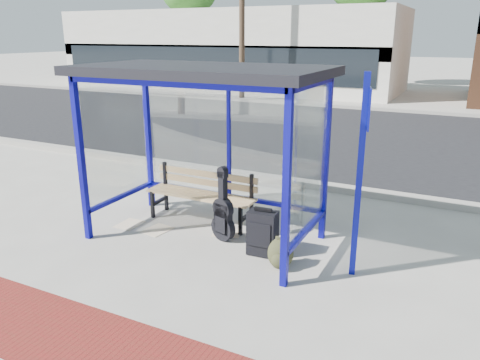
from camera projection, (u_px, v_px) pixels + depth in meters
The scene contains 17 objects.
ground at pixel (205, 238), 6.75m from camera, with size 120.00×120.00×0.00m, color #B2ADA0.
brick_paver_strip at pixel (69, 337), 4.52m from camera, with size 60.00×1.00×0.01m, color maroon.
curb_near at pixel (280, 180), 9.21m from camera, with size 60.00×0.25×0.12m, color gray.
street_asphalt at pixel (345, 135), 13.59m from camera, with size 60.00×10.00×0.00m, color black.
curb_far at pixel (379, 109), 17.93m from camera, with size 60.00×0.25×0.12m, color gray.
far_sidewalk at pixel (387, 104), 19.57m from camera, with size 60.00×4.00×0.01m, color #B2ADA0.
bus_shelter at pixel (205, 92), 6.19m from camera, with size 3.30×1.80×2.42m.
storefront_white at pixel (230, 50), 25.34m from camera, with size 18.00×6.04×4.00m.
utility_pole_west at pixel (242, 1), 19.52m from camera, with size 1.60×0.24×8.00m.
bench at pixel (202, 192), 7.24m from camera, with size 1.76×0.44×0.83m.
guitar_bag at pixel (223, 215), 6.56m from camera, with size 0.39×0.20×1.02m.
suitcase at pixel (262, 233), 6.15m from camera, with size 0.39×0.27×0.66m.
backpack at pixel (280, 254), 5.82m from camera, with size 0.37×0.34×0.39m.
sign_post at pixel (361, 166), 5.33m from camera, with size 0.13×0.30×2.43m.
newspaper_a at pixel (130, 224), 7.22m from camera, with size 0.41×0.32×0.01m, color white.
newspaper_b at pixel (157, 230), 7.00m from camera, with size 0.42×0.33×0.01m, color white.
newspaper_c at pixel (226, 233), 6.90m from camera, with size 0.40×0.32×0.01m, color white.
Camera 1 is at (3.20, -5.32, 2.81)m, focal length 35.00 mm.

